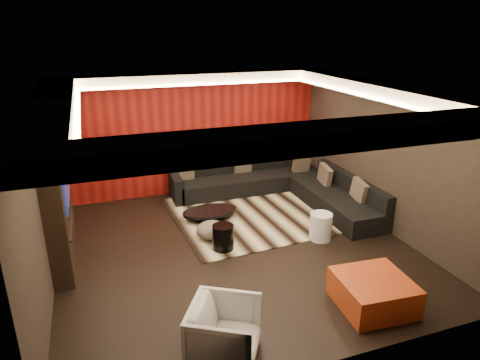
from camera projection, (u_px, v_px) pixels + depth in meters
name	position (u px, v px, depth m)	size (l,w,h in m)	color
floor	(235.00, 248.00, 7.68)	(6.00, 6.00, 0.02)	black
ceiling	(235.00, 89.00, 6.71)	(6.00, 6.00, 0.02)	silver
wall_back	(193.00, 134.00, 9.86)	(6.00, 0.02, 2.80)	black
wall_left	(41.00, 197.00, 6.25)	(0.02, 6.00, 2.80)	black
wall_right	(384.00, 157.00, 8.14)	(0.02, 6.00, 2.80)	black
red_feature_wall	(193.00, 134.00, 9.82)	(5.98, 0.05, 2.78)	#6B0C0A
soffit_back	(194.00, 78.00, 9.14)	(6.00, 0.60, 0.22)	silver
soffit_front	(320.00, 137.00, 4.36)	(6.00, 0.60, 0.22)	silver
soffit_left	(50.00, 107.00, 5.90)	(0.60, 4.80, 0.22)	silver
soffit_right	(378.00, 89.00, 7.60)	(0.60, 4.80, 0.22)	silver
cove_back	(198.00, 84.00, 8.87)	(4.80, 0.08, 0.04)	#FFD899
cove_front	(304.00, 138.00, 4.69)	(4.80, 0.08, 0.04)	#FFD899
cove_left	(77.00, 112.00, 6.04)	(0.08, 4.80, 0.04)	#FFD899
cove_right	(361.00, 95.00, 7.52)	(0.08, 4.80, 0.04)	#FFD899
tv_surround	(57.00, 199.00, 6.93)	(0.30, 2.00, 2.20)	black
tv_screen	(65.00, 178.00, 6.86)	(0.04, 1.30, 0.80)	black
tv_shelf	(71.00, 220.00, 7.12)	(0.04, 1.60, 0.04)	black
rug	(269.00, 211.00, 9.16)	(4.00, 3.00, 0.02)	beige
coffee_table	(210.00, 214.00, 8.74)	(1.13, 1.13, 0.19)	black
drum_stool	(223.00, 237.00, 7.53)	(0.38, 0.38, 0.45)	black
striped_pouf	(212.00, 230.00, 7.94)	(0.57, 0.57, 0.31)	#C1B395
white_side_table	(321.00, 226.00, 7.90)	(0.41, 0.41, 0.51)	silver
orange_ottoman	(373.00, 292.00, 6.02)	(0.97, 0.97, 0.43)	#AE4816
armchair	(224.00, 332.00, 5.02)	(0.78, 0.81, 0.73)	silver
sectional_sofa	(280.00, 187.00, 9.78)	(3.65, 3.50, 0.75)	black
throw_pillows	(280.00, 172.00, 9.69)	(3.32, 2.76, 0.50)	tan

